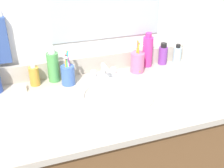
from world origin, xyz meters
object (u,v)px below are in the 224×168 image
(faucet, at_px, (104,73))
(bottle_oil_amber, at_px, (34,76))
(bottle_soap_pink, at_px, (148,51))
(bottle_cream_purple, at_px, (163,55))
(bottle_gel_clear, at_px, (177,54))
(cup_pink, at_px, (137,62))
(cup_blue_plastic, at_px, (68,74))
(soap_bar, at_px, (19,89))
(bottle_toner_green, at_px, (53,66))

(faucet, bearing_deg, bottle_oil_amber, 173.17)
(bottle_soap_pink, relative_size, bottle_cream_purple, 1.56)
(bottle_gel_clear, bearing_deg, faucet, -173.04)
(cup_pink, bearing_deg, cup_blue_plastic, -177.03)
(bottle_soap_pink, xyz_separation_m, soap_bar, (-0.71, -0.06, -0.08))
(bottle_cream_purple, relative_size, cup_pink, 0.71)
(bottle_cream_purple, height_order, cup_pink, cup_pink)
(bottle_toner_green, height_order, cup_pink, bottle_toner_green)
(bottle_toner_green, height_order, bottle_oil_amber, bottle_toner_green)
(bottle_soap_pink, height_order, cup_blue_plastic, bottle_soap_pink)
(bottle_gel_clear, bearing_deg, soap_bar, -176.59)
(faucet, relative_size, bottle_soap_pink, 0.82)
(bottle_oil_amber, distance_m, bottle_cream_purple, 0.73)
(bottle_toner_green, bearing_deg, bottle_soap_pink, 1.25)
(soap_bar, bearing_deg, bottle_oil_amber, 25.53)
(bottle_gel_clear, height_order, bottle_cream_purple, bottle_cream_purple)
(faucet, height_order, cup_blue_plastic, cup_blue_plastic)
(cup_pink, bearing_deg, faucet, -175.81)
(bottle_toner_green, xyz_separation_m, bottle_cream_purple, (0.63, 0.01, -0.02))
(bottle_gel_clear, distance_m, cup_pink, 0.28)
(bottle_toner_green, bearing_deg, faucet, -12.81)
(faucet, distance_m, bottle_oil_amber, 0.35)
(faucet, xyz_separation_m, soap_bar, (-0.43, 0.00, -0.02))
(cup_blue_plastic, bearing_deg, soap_bar, 177.71)
(bottle_toner_green, xyz_separation_m, soap_bar, (-0.18, -0.05, -0.07))
(cup_blue_plastic, bearing_deg, bottle_toner_green, 134.45)
(bottle_soap_pink, bearing_deg, cup_pink, -147.66)
(bottle_toner_green, relative_size, bottle_oil_amber, 1.59)
(bottle_oil_amber, relative_size, soap_bar, 1.77)
(bottle_toner_green, distance_m, cup_pink, 0.45)
(bottle_oil_amber, relative_size, bottle_cream_purple, 0.90)
(faucet, height_order, bottle_oil_amber, bottle_oil_amber)
(bottle_soap_pink, xyz_separation_m, bottle_gel_clear, (0.19, -0.01, -0.04))
(bottle_gel_clear, distance_m, soap_bar, 0.90)
(bottle_oil_amber, xyz_separation_m, bottle_gel_clear, (0.82, 0.02, -0.00))
(bottle_toner_green, relative_size, cup_blue_plastic, 1.00)
(bottle_soap_pink, relative_size, bottle_gel_clear, 1.77)
(bottle_toner_green, height_order, bottle_soap_pink, bottle_soap_pink)
(cup_blue_plastic, distance_m, soap_bar, 0.24)
(faucet, bearing_deg, soap_bar, 179.47)
(faucet, relative_size, bottle_oil_amber, 1.41)
(cup_blue_plastic, bearing_deg, cup_pink, 2.97)
(bottle_soap_pink, distance_m, bottle_oil_amber, 0.63)
(bottle_oil_amber, relative_size, cup_blue_plastic, 0.63)
(bottle_oil_amber, xyz_separation_m, bottle_cream_purple, (0.73, 0.02, 0.01))
(bottle_cream_purple, height_order, cup_blue_plastic, cup_blue_plastic)
(bottle_toner_green, distance_m, bottle_oil_amber, 0.10)
(bottle_gel_clear, xyz_separation_m, soap_bar, (-0.89, -0.05, -0.04))
(faucet, xyz_separation_m, bottle_oil_amber, (-0.35, 0.04, 0.02))
(bottle_gel_clear, bearing_deg, bottle_toner_green, -179.95)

